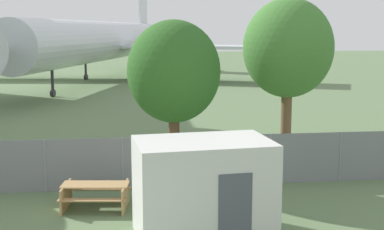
{
  "coord_description": "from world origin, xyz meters",
  "views": [
    {
      "loc": [
        0.15,
        -7.62,
        5.35
      ],
      "look_at": [
        2.73,
        12.98,
        2.0
      ],
      "focal_mm": 50.0,
      "sensor_mm": 36.0,
      "label": 1
    }
  ],
  "objects_px": {
    "picnic_bench_open_grass": "(95,193)",
    "tree_behind_benches": "(174,72)",
    "airplane": "(102,42)",
    "tree_near_hangar": "(288,49)",
    "portable_cabin": "(203,189)"
  },
  "relations": [
    {
      "from": "tree_behind_benches",
      "to": "picnic_bench_open_grass",
      "type": "bearing_deg",
      "value": -130.78
    },
    {
      "from": "airplane",
      "to": "tree_near_hangar",
      "type": "bearing_deg",
      "value": 29.03
    },
    {
      "from": "portable_cabin",
      "to": "tree_near_hangar",
      "type": "relative_size",
      "value": 0.56
    },
    {
      "from": "tree_behind_benches",
      "to": "airplane",
      "type": "bearing_deg",
      "value": 96.1
    },
    {
      "from": "airplane",
      "to": "tree_near_hangar",
      "type": "height_order",
      "value": "airplane"
    },
    {
      "from": "portable_cabin",
      "to": "tree_behind_benches",
      "type": "relative_size",
      "value": 0.64
    },
    {
      "from": "airplane",
      "to": "picnic_bench_open_grass",
      "type": "height_order",
      "value": "airplane"
    },
    {
      "from": "portable_cabin",
      "to": "tree_behind_benches",
      "type": "bearing_deg",
      "value": 86.66
    },
    {
      "from": "portable_cabin",
      "to": "picnic_bench_open_grass",
      "type": "bearing_deg",
      "value": 132.68
    },
    {
      "from": "airplane",
      "to": "tree_near_hangar",
      "type": "relative_size",
      "value": 7.13
    },
    {
      "from": "tree_behind_benches",
      "to": "portable_cabin",
      "type": "bearing_deg",
      "value": -87.63
    },
    {
      "from": "airplane",
      "to": "tree_behind_benches",
      "type": "height_order",
      "value": "airplane"
    },
    {
      "from": "airplane",
      "to": "tree_behind_benches",
      "type": "relative_size",
      "value": 8.21
    },
    {
      "from": "picnic_bench_open_grass",
      "to": "tree_behind_benches",
      "type": "distance_m",
      "value": 5.29
    },
    {
      "from": "picnic_bench_open_grass",
      "to": "tree_behind_benches",
      "type": "bearing_deg",
      "value": 49.22
    }
  ]
}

